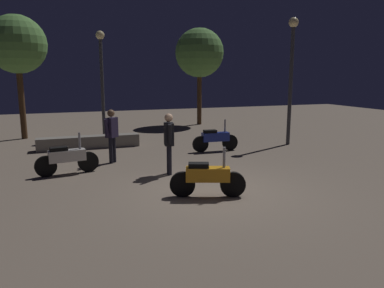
{
  "coord_description": "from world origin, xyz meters",
  "views": [
    {
      "loc": [
        -3.28,
        -7.47,
        2.63
      ],
      "look_at": [
        -0.32,
        0.66,
        1.0
      ],
      "focal_mm": 34.38,
      "sensor_mm": 36.0,
      "label": 1
    }
  ],
  "objects": [
    {
      "name": "motorcycle_orange_foreground",
      "position": [
        -0.32,
        -0.34,
        0.44
      ],
      "size": [
        1.59,
        0.68,
        1.11
      ],
      "rotation": [
        0.0,
        0.0,
        -0.36
      ],
      "color": "black",
      "rests_on": "ground_plane"
    },
    {
      "name": "tree_center_bg",
      "position": [
        3.84,
        10.93,
        3.74
      ],
      "size": [
        2.54,
        2.54,
        5.03
      ],
      "color": "#4C331E",
      "rests_on": "ground_plane"
    },
    {
      "name": "ground_plane",
      "position": [
        0.0,
        0.0,
        0.0
      ],
      "size": [
        40.0,
        40.0,
        0.0
      ],
      "primitive_type": "plane",
      "color": "#756656"
    },
    {
      "name": "streetlamp_far",
      "position": [
        4.94,
        4.31,
        3.0
      ],
      "size": [
        0.36,
        0.36,
        4.68
      ],
      "color": "#38383D",
      "rests_on": "ground_plane"
    },
    {
      "name": "tree_left_bg",
      "position": [
        -4.68,
        9.22,
        3.81
      ],
      "size": [
        2.33,
        2.33,
        5.0
      ],
      "color": "#4C331E",
      "rests_on": "ground_plane"
    },
    {
      "name": "person_rider_beside",
      "position": [
        -0.57,
        1.74,
        0.98
      ],
      "size": [
        0.3,
        0.67,
        1.64
      ],
      "rotation": [
        0.0,
        0.0,
        6.1
      ],
      "color": "black",
      "rests_on": "ground_plane"
    },
    {
      "name": "motorcycle_blue_parked_right",
      "position": [
        1.8,
        4.09,
        0.44
      ],
      "size": [
        1.66,
        0.35,
        1.11
      ],
      "rotation": [
        0.0,
        0.0,
        6.23
      ],
      "color": "black",
      "rests_on": "ground_plane"
    },
    {
      "name": "person_bystander_far",
      "position": [
        -1.82,
        3.58,
        0.96
      ],
      "size": [
        0.51,
        0.55,
        1.62
      ],
      "rotation": [
        0.0,
        0.0,
        5.55
      ],
      "color": "black",
      "rests_on": "ground_plane"
    },
    {
      "name": "streetlamp_near",
      "position": [
        -1.47,
        8.54,
        2.85
      ],
      "size": [
        0.36,
        0.36,
        4.42
      ],
      "color": "#38383D",
      "rests_on": "ground_plane"
    },
    {
      "name": "planter_wall_low",
      "position": [
        -2.3,
        6.15,
        0.23
      ],
      "size": [
        3.59,
        0.5,
        0.45
      ],
      "color": "gray",
      "rests_on": "ground_plane"
    },
    {
      "name": "motorcycle_white_parked_left",
      "position": [
        -3.15,
        2.67,
        0.44
      ],
      "size": [
        1.66,
        0.44,
        1.11
      ],
      "rotation": [
        0.0,
        0.0,
        0.15
      ],
      "color": "black",
      "rests_on": "ground_plane"
    }
  ]
}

